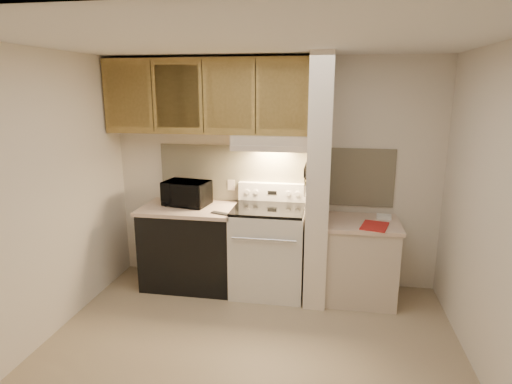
# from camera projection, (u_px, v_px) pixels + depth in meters

# --- Properties ---
(floor) EXTENTS (3.60, 3.60, 0.00)m
(floor) POSITION_uv_depth(u_px,v_px,m) (249.00, 352.00, 3.61)
(floor) COLOR tan
(floor) RESTS_ON ground
(ceiling) EXTENTS (3.60, 3.60, 0.00)m
(ceiling) POSITION_uv_depth(u_px,v_px,m) (247.00, 40.00, 3.02)
(ceiling) COLOR white
(ceiling) RESTS_ON wall_back
(wall_back) EXTENTS (3.60, 2.50, 0.02)m
(wall_back) POSITION_uv_depth(u_px,v_px,m) (274.00, 173.00, 4.75)
(wall_back) COLOR silver
(wall_back) RESTS_ON floor
(wall_left) EXTENTS (0.02, 3.00, 2.50)m
(wall_left) POSITION_uv_depth(u_px,v_px,m) (39.00, 200.00, 3.61)
(wall_left) COLOR silver
(wall_left) RESTS_ON floor
(wall_right) EXTENTS (0.02, 3.00, 2.50)m
(wall_right) POSITION_uv_depth(u_px,v_px,m) (498.00, 222.00, 3.02)
(wall_right) COLOR silver
(wall_right) RESTS_ON floor
(backsplash) EXTENTS (2.60, 0.02, 0.63)m
(backsplash) POSITION_uv_depth(u_px,v_px,m) (273.00, 175.00, 4.74)
(backsplash) COLOR beige
(backsplash) RESTS_ON wall_back
(range_body) EXTENTS (0.76, 0.65, 0.92)m
(range_body) POSITION_uv_depth(u_px,v_px,m) (269.00, 251.00, 4.61)
(range_body) COLOR silver
(range_body) RESTS_ON floor
(oven_window) EXTENTS (0.50, 0.01, 0.30)m
(oven_window) POSITION_uv_depth(u_px,v_px,m) (264.00, 259.00, 4.30)
(oven_window) COLOR black
(oven_window) RESTS_ON range_body
(oven_handle) EXTENTS (0.65, 0.02, 0.02)m
(oven_handle) POSITION_uv_depth(u_px,v_px,m) (264.00, 240.00, 4.21)
(oven_handle) COLOR silver
(oven_handle) RESTS_ON range_body
(cooktop) EXTENTS (0.74, 0.64, 0.03)m
(cooktop) POSITION_uv_depth(u_px,v_px,m) (269.00, 209.00, 4.49)
(cooktop) COLOR black
(cooktop) RESTS_ON range_body
(range_backguard) EXTENTS (0.76, 0.08, 0.20)m
(range_backguard) POSITION_uv_depth(u_px,v_px,m) (273.00, 192.00, 4.74)
(range_backguard) COLOR silver
(range_backguard) RESTS_ON range_body
(range_display) EXTENTS (0.10, 0.01, 0.04)m
(range_display) POSITION_uv_depth(u_px,v_px,m) (272.00, 193.00, 4.70)
(range_display) COLOR black
(range_display) RESTS_ON range_backguard
(range_knob_left_outer) EXTENTS (0.05, 0.02, 0.05)m
(range_knob_left_outer) POSITION_uv_depth(u_px,v_px,m) (247.00, 192.00, 4.74)
(range_knob_left_outer) COLOR silver
(range_knob_left_outer) RESTS_ON range_backguard
(range_knob_left_inner) EXTENTS (0.05, 0.02, 0.05)m
(range_knob_left_inner) POSITION_uv_depth(u_px,v_px,m) (256.00, 192.00, 4.73)
(range_knob_left_inner) COLOR silver
(range_knob_left_inner) RESTS_ON range_backguard
(range_knob_right_inner) EXTENTS (0.05, 0.02, 0.05)m
(range_knob_right_inner) POSITION_uv_depth(u_px,v_px,m) (288.00, 193.00, 4.67)
(range_knob_right_inner) COLOR silver
(range_knob_right_inner) RESTS_ON range_backguard
(range_knob_right_outer) EXTENTS (0.05, 0.02, 0.05)m
(range_knob_right_outer) POSITION_uv_depth(u_px,v_px,m) (298.00, 194.00, 4.65)
(range_knob_right_outer) COLOR silver
(range_knob_right_outer) RESTS_ON range_backguard
(dishwasher_front) EXTENTS (1.00, 0.63, 0.87)m
(dishwasher_front) POSITION_uv_depth(u_px,v_px,m) (191.00, 248.00, 4.77)
(dishwasher_front) COLOR black
(dishwasher_front) RESTS_ON floor
(left_countertop) EXTENTS (1.04, 0.67, 0.04)m
(left_countertop) POSITION_uv_depth(u_px,v_px,m) (189.00, 209.00, 4.66)
(left_countertop) COLOR beige
(left_countertop) RESTS_ON dishwasher_front
(spoon_rest) EXTENTS (0.21, 0.12, 0.01)m
(spoon_rest) POSITION_uv_depth(u_px,v_px,m) (220.00, 213.00, 4.40)
(spoon_rest) COLOR black
(spoon_rest) RESTS_ON left_countertop
(teal_jar) EXTENTS (0.11, 0.11, 0.10)m
(teal_jar) POSITION_uv_depth(u_px,v_px,m) (166.00, 196.00, 4.91)
(teal_jar) COLOR #206857
(teal_jar) RESTS_ON left_countertop
(outlet) EXTENTS (0.08, 0.01, 0.12)m
(outlet) POSITION_uv_depth(u_px,v_px,m) (231.00, 185.00, 4.84)
(outlet) COLOR beige
(outlet) RESTS_ON backsplash
(microwave) EXTENTS (0.53, 0.40, 0.27)m
(microwave) POSITION_uv_depth(u_px,v_px,m) (187.00, 193.00, 4.71)
(microwave) COLOR black
(microwave) RESTS_ON left_countertop
(partition_pillar) EXTENTS (0.22, 0.70, 2.50)m
(partition_pillar) POSITION_uv_depth(u_px,v_px,m) (319.00, 181.00, 4.33)
(partition_pillar) COLOR #EFE0CD
(partition_pillar) RESTS_ON floor
(pillar_trim) EXTENTS (0.01, 0.70, 0.04)m
(pillar_trim) POSITION_uv_depth(u_px,v_px,m) (307.00, 176.00, 4.34)
(pillar_trim) COLOR olive
(pillar_trim) RESTS_ON partition_pillar
(knife_strip) EXTENTS (0.02, 0.42, 0.04)m
(knife_strip) POSITION_uv_depth(u_px,v_px,m) (307.00, 175.00, 4.29)
(knife_strip) COLOR black
(knife_strip) RESTS_ON partition_pillar
(knife_blade_a) EXTENTS (0.01, 0.03, 0.16)m
(knife_blade_a) POSITION_uv_depth(u_px,v_px,m) (304.00, 188.00, 4.17)
(knife_blade_a) COLOR silver
(knife_blade_a) RESTS_ON knife_strip
(knife_handle_a) EXTENTS (0.02, 0.02, 0.10)m
(knife_handle_a) POSITION_uv_depth(u_px,v_px,m) (305.00, 173.00, 4.14)
(knife_handle_a) COLOR black
(knife_handle_a) RESTS_ON knife_strip
(knife_blade_b) EXTENTS (0.01, 0.04, 0.18)m
(knife_blade_b) POSITION_uv_depth(u_px,v_px,m) (305.00, 187.00, 4.25)
(knife_blade_b) COLOR silver
(knife_blade_b) RESTS_ON knife_strip
(knife_handle_b) EXTENTS (0.02, 0.02, 0.10)m
(knife_handle_b) POSITION_uv_depth(u_px,v_px,m) (305.00, 172.00, 4.19)
(knife_handle_b) COLOR black
(knife_handle_b) RESTS_ON knife_strip
(knife_blade_c) EXTENTS (0.01, 0.04, 0.20)m
(knife_blade_c) POSITION_uv_depth(u_px,v_px,m) (305.00, 187.00, 4.31)
(knife_blade_c) COLOR silver
(knife_blade_c) RESTS_ON knife_strip
(knife_handle_c) EXTENTS (0.02, 0.02, 0.10)m
(knife_handle_c) POSITION_uv_depth(u_px,v_px,m) (306.00, 170.00, 4.27)
(knife_handle_c) COLOR black
(knife_handle_c) RESTS_ON knife_strip
(knife_blade_d) EXTENTS (0.01, 0.04, 0.16)m
(knife_blade_d) POSITION_uv_depth(u_px,v_px,m) (306.00, 183.00, 4.38)
(knife_blade_d) COLOR silver
(knife_blade_d) RESTS_ON knife_strip
(knife_handle_d) EXTENTS (0.02, 0.02, 0.10)m
(knife_handle_d) POSITION_uv_depth(u_px,v_px,m) (306.00, 169.00, 4.36)
(knife_handle_d) COLOR black
(knife_handle_d) RESTS_ON knife_strip
(knife_blade_e) EXTENTS (0.01, 0.04, 0.18)m
(knife_blade_e) POSITION_uv_depth(u_px,v_px,m) (306.00, 182.00, 4.47)
(knife_blade_e) COLOR silver
(knife_blade_e) RESTS_ON knife_strip
(knife_handle_e) EXTENTS (0.02, 0.02, 0.10)m
(knife_handle_e) POSITION_uv_depth(u_px,v_px,m) (307.00, 167.00, 4.44)
(knife_handle_e) COLOR black
(knife_handle_e) RESTS_ON knife_strip
(oven_mitt) EXTENTS (0.03, 0.09, 0.21)m
(oven_mitt) POSITION_uv_depth(u_px,v_px,m) (307.00, 182.00, 4.53)
(oven_mitt) COLOR gray
(oven_mitt) RESTS_ON partition_pillar
(right_cab_base) EXTENTS (0.70, 0.60, 0.81)m
(right_cab_base) POSITION_uv_depth(u_px,v_px,m) (360.00, 262.00, 4.46)
(right_cab_base) COLOR beige
(right_cab_base) RESTS_ON floor
(right_countertop) EXTENTS (0.74, 0.64, 0.04)m
(right_countertop) POSITION_uv_depth(u_px,v_px,m) (363.00, 223.00, 4.35)
(right_countertop) COLOR beige
(right_countertop) RESTS_ON right_cab_base
(red_folder) EXTENTS (0.31, 0.38, 0.01)m
(red_folder) POSITION_uv_depth(u_px,v_px,m) (375.00, 226.00, 4.19)
(red_folder) COLOR red
(red_folder) RESTS_ON right_countertop
(white_box) EXTENTS (0.16, 0.11, 0.04)m
(white_box) POSITION_uv_depth(u_px,v_px,m) (384.00, 217.00, 4.44)
(white_box) COLOR white
(white_box) RESTS_ON right_countertop
(range_hood) EXTENTS (0.78, 0.44, 0.15)m
(range_hood) POSITION_uv_depth(u_px,v_px,m) (271.00, 142.00, 4.45)
(range_hood) COLOR beige
(range_hood) RESTS_ON upper_cabinets
(hood_lip) EXTENTS (0.78, 0.04, 0.06)m
(hood_lip) POSITION_uv_depth(u_px,v_px,m) (268.00, 149.00, 4.26)
(hood_lip) COLOR beige
(hood_lip) RESTS_ON range_hood
(upper_cabinets) EXTENTS (2.18, 0.33, 0.77)m
(upper_cabinets) POSITION_uv_depth(u_px,v_px,m) (207.00, 96.00, 4.50)
(upper_cabinets) COLOR olive
(upper_cabinets) RESTS_ON wall_back
(cab_door_a) EXTENTS (0.46, 0.01, 0.63)m
(cab_door_a) POSITION_uv_depth(u_px,v_px,m) (128.00, 96.00, 4.48)
(cab_door_a) COLOR olive
(cab_door_a) RESTS_ON upper_cabinets
(cab_gap_a) EXTENTS (0.01, 0.01, 0.73)m
(cab_gap_a) POSITION_uv_depth(u_px,v_px,m) (152.00, 96.00, 4.43)
(cab_gap_a) COLOR black
(cab_gap_a) RESTS_ON upper_cabinets
(cab_door_b) EXTENTS (0.46, 0.01, 0.63)m
(cab_door_b) POSITION_uv_depth(u_px,v_px,m) (177.00, 97.00, 4.39)
(cab_door_b) COLOR olive
(cab_door_b) RESTS_ON upper_cabinets
(cab_gap_b) EXTENTS (0.01, 0.01, 0.73)m
(cab_gap_b) POSITION_uv_depth(u_px,v_px,m) (203.00, 97.00, 4.34)
(cab_gap_b) COLOR black
(cab_gap_b) RESTS_ON upper_cabinets
(cab_door_c) EXTENTS (0.46, 0.01, 0.63)m
(cab_door_c) POSITION_uv_depth(u_px,v_px,m) (229.00, 97.00, 4.30)
(cab_door_c) COLOR olive
(cab_door_c) RESTS_ON upper_cabinets
(cab_gap_c) EXTENTS (0.01, 0.01, 0.73)m
(cab_gap_c) POSITION_uv_depth(u_px,v_px,m) (255.00, 97.00, 4.25)
(cab_gap_c) COLOR black
(cab_gap_c) RESTS_ON upper_cabinets
(cab_door_d) EXTENTS (0.46, 0.01, 0.63)m
(cab_door_d) POSITION_uv_depth(u_px,v_px,m) (283.00, 97.00, 4.21)
(cab_door_d) COLOR olive
(cab_door_d) RESTS_ON upper_cabinets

